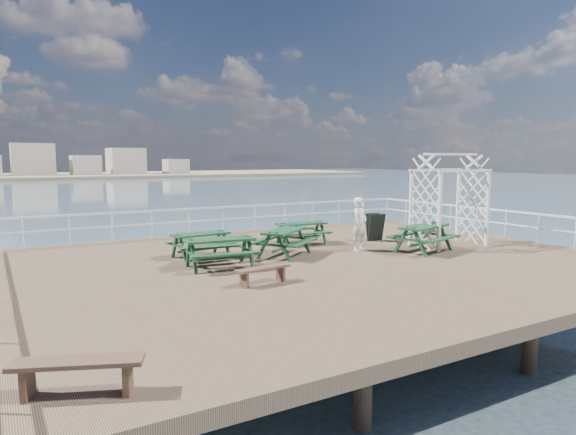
# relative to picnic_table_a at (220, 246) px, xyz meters

# --- Properties ---
(ground) EXTENTS (18.00, 14.00, 0.30)m
(ground) POSITION_rel_picnic_table_a_xyz_m (2.80, -0.54, -0.75)
(ground) COLOR brown
(ground) RESTS_ON ground
(sea_backdrop) EXTENTS (300.00, 300.00, 9.20)m
(sea_backdrop) POSITION_rel_picnic_table_a_xyz_m (15.34, 133.53, -1.11)
(sea_backdrop) COLOR #39505F
(sea_backdrop) RESTS_ON ground
(railing) EXTENTS (17.77, 13.76, 1.10)m
(railing) POSITION_rel_picnic_table_a_xyz_m (2.73, 2.03, 0.27)
(railing) COLOR white
(railing) RESTS_ON ground
(picnic_table_a) EXTENTS (2.11, 1.78, 0.95)m
(picnic_table_a) POSITION_rel_picnic_table_a_xyz_m (0.00, 0.00, 0.00)
(picnic_table_a) COLOR #14371A
(picnic_table_a) RESTS_ON ground
(picnic_table_b) EXTENTS (1.92, 1.61, 0.86)m
(picnic_table_b) POSITION_rel_picnic_table_a_xyz_m (4.15, 2.33, -0.05)
(picnic_table_b) COLOR #14371A
(picnic_table_b) RESTS_ON ground
(picnic_table_c) EXTENTS (2.50, 2.42, 0.95)m
(picnic_table_c) POSITION_rel_picnic_table_a_xyz_m (2.45, 0.61, 0.00)
(picnic_table_c) COLOR #14371A
(picnic_table_c) RESTS_ON ground
(picnic_table_d) EXTENTS (1.91, 1.61, 0.86)m
(picnic_table_d) POSITION_rel_picnic_table_a_xyz_m (0.10, 1.74, -0.06)
(picnic_table_d) COLOR #14371A
(picnic_table_d) RESTS_ON ground
(picnic_table_e) EXTENTS (2.39, 2.12, 0.98)m
(picnic_table_e) POSITION_rel_picnic_table_a_xyz_m (6.80, -1.06, 0.03)
(picnic_table_e) COLOR #14371A
(picnic_table_e) RESTS_ON ground
(flat_bench_near) EXTENTS (1.50, 0.56, 0.42)m
(flat_bench_near) POSITION_rel_picnic_table_a_xyz_m (0.17, -2.28, -0.29)
(flat_bench_near) COLOR brown
(flat_bench_near) RESTS_ON ground
(flat_bench_far) EXTENTS (1.69, 1.01, 0.48)m
(flat_bench_far) POSITION_rel_picnic_table_a_xyz_m (-4.65, -6.34, -0.25)
(flat_bench_far) COLOR brown
(flat_bench_far) RESTS_ON ground
(trellis_arbor) EXTENTS (2.62, 1.43, 3.24)m
(trellis_arbor) POSITION_rel_picnic_table_a_xyz_m (8.35, -0.69, 0.83)
(trellis_arbor) COLOR white
(trellis_arbor) RESTS_ON ground
(sandwich_board) EXTENTS (0.68, 0.54, 1.03)m
(sandwich_board) POSITION_rel_picnic_table_a_xyz_m (6.85, 1.49, -0.10)
(sandwich_board) COLOR black
(sandwich_board) RESTS_ON ground
(person) EXTENTS (0.76, 0.63, 1.78)m
(person) POSITION_rel_picnic_table_a_xyz_m (5.05, 0.13, 0.28)
(person) COLOR white
(person) RESTS_ON ground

